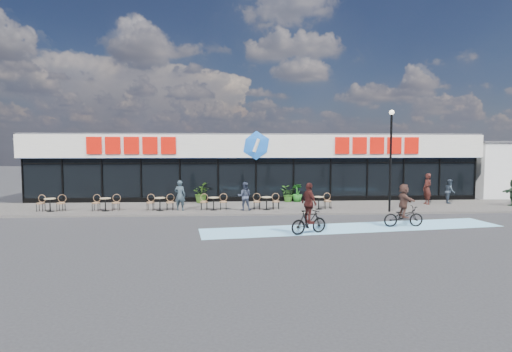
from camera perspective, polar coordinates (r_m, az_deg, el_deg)
The scene contains 21 objects.
ground at distance 19.69m, azimuth 1.17°, elevation -6.66°, with size 120.00×120.00×0.00m, color #28282B.
sidewalk at distance 24.11m, azimuth 0.34°, elevation -4.54°, with size 44.00×5.00×0.10m, color #5B5750.
bike_lane at distance 18.97m, azimuth 13.76°, elevation -7.17°, with size 14.00×2.20×0.01m, color #7DC5ED.
building at distance 29.28m, azimuth -0.32°, elevation 1.50°, with size 30.60×6.57×4.75m.
neighbour_building at distance 37.46m, azimuth 32.71°, elevation 1.00°, with size 9.20×7.20×4.11m.
lamp_post at distance 23.27m, azimuth 18.69°, elevation 3.24°, with size 0.28×0.28×5.63m.
bistro_set_0 at distance 25.16m, azimuth -27.27°, elevation -3.47°, with size 1.54×0.62×0.90m.
bistro_set_1 at distance 24.09m, azimuth -20.65°, elevation -3.60°, with size 1.54×0.62×0.90m.
bistro_set_2 at distance 23.37m, azimuth -13.53°, elevation -3.68°, with size 1.54×0.62×0.90m.
bistro_set_3 at distance 23.02m, azimuth -6.06°, elevation -3.70°, with size 1.54×0.62×0.90m.
bistro_set_4 at distance 23.07m, azimuth 1.50°, elevation -3.66°, with size 1.54×0.62×0.90m.
bistro_set_5 at distance 23.51m, azimuth 8.89°, elevation -3.56°, with size 1.54×0.62×0.90m.
potted_plant_left at distance 26.04m, azimuth -7.98°, elevation -2.39°, with size 1.16×1.00×1.29m, color #2C5017.
potted_plant_mid at distance 26.39m, azimuth 5.92°, elevation -2.40°, with size 0.66×0.66×1.18m, color #1C611B.
potted_plant_right at distance 26.29m, azimuth 4.50°, elevation -2.56°, with size 0.95×0.82×1.05m, color #295B1A.
patron_left at distance 23.07m, azimuth -10.81°, elevation -2.73°, with size 0.63×0.41×1.72m, color #2E3E48.
patron_right at distance 22.70m, azimuth -1.65°, elevation -2.91°, with size 0.78×0.61×1.60m, color #333B4F.
pedestrian_a at distance 27.28m, azimuth 23.26°, elevation -1.69°, with size 0.71×0.47×1.95m, color #3D1A15.
pedestrian_b at distance 28.40m, azimuth 25.93°, elevation -1.96°, with size 0.75×0.59×1.55m, color #2E3B48.
cyclist_a at distance 17.13m, azimuth 7.57°, elevation -5.30°, with size 1.78×1.12×2.19m.
cyclist_b at distance 19.76m, azimuth 20.33°, elevation -4.42°, with size 1.86×1.45×2.01m.
Camera 1 is at (-1.50, -19.28, 3.69)m, focal length 28.00 mm.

